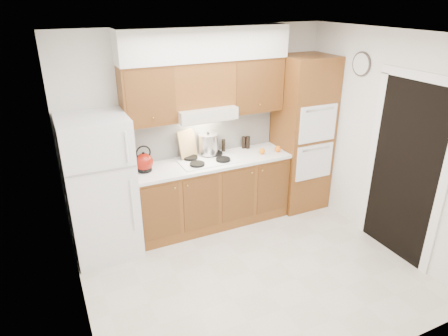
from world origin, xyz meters
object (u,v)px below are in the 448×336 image
object	(u,v)px
oven_cabinet	(302,134)
kettle	(144,162)
fridge	(100,188)
stock_pot	(208,144)

from	to	relation	value
oven_cabinet	kettle	size ratio (longest dim) A/B	9.86
oven_cabinet	kettle	bearing A→B (deg)	179.08
fridge	stock_pot	xyz separation A→B (m)	(1.47, 0.22, 0.24)
oven_cabinet	stock_pot	world-z (taller)	oven_cabinet
fridge	stock_pot	distance (m)	1.51
oven_cabinet	fridge	bearing A→B (deg)	-179.30
fridge	kettle	size ratio (longest dim) A/B	7.71
kettle	stock_pot	xyz separation A→B (m)	(0.91, 0.15, 0.04)
stock_pot	kettle	bearing A→B (deg)	-170.76
fridge	stock_pot	world-z (taller)	fridge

